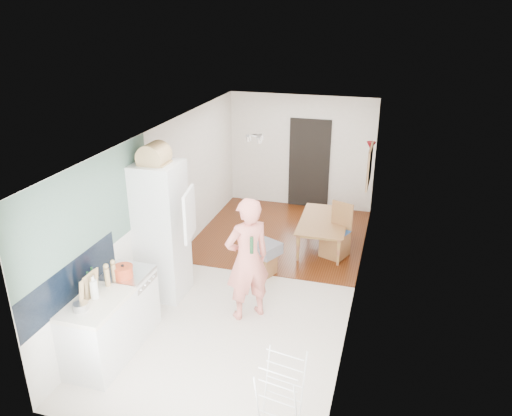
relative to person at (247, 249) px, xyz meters
The scene contains 32 objects.
room_shell 1.03m from the person, 98.98° to the left, with size 3.20×7.00×2.50m, color white, non-canonical shape.
floor 1.49m from the person, 98.98° to the left, with size 3.20×7.00×0.01m, color beige.
wood_floor_overlay 3.06m from the person, 93.19° to the left, with size 3.20×3.30×0.01m, color #572610.
sage_wall_panel 2.15m from the person, 150.44° to the right, with size 0.02×3.00×1.30m, color slate.
tile_splashback 2.33m from the person, 138.52° to the right, with size 0.02×1.90×0.50m, color black.
doorway_recess 4.49m from the person, 89.48° to the left, with size 0.90×0.04×2.00m, color black.
base_cabinet 2.22m from the person, 133.42° to the right, with size 0.60×0.90×0.86m, color silver.
worktop 2.13m from the person, 133.42° to the right, with size 0.62×0.92×0.06m, color white.
range_cooker 1.78m from the person, 151.51° to the right, with size 0.60×0.60×0.88m, color silver.
cooker_top 1.67m from the person, 151.51° to the right, with size 0.60×0.60×0.04m, color silver.
fridge_housing 1.45m from the person, behind, with size 0.66×0.66×2.15m, color silver.
fridge_door 0.94m from the person, behind, with size 0.56×0.04×0.70m, color silver.
fridge_interior 1.23m from the person, 168.49° to the left, with size 0.02×0.52×0.66m, color white.
pinboard 3.27m from the person, 63.96° to the left, with size 0.03×0.90×0.70m, color tan.
pinboard_frame 3.26m from the person, 64.20° to the left, with size 0.01×0.94×0.74m, color olive.
wall_sconce 3.87m from the person, 68.79° to the left, with size 0.18×0.18×0.16m, color maroon.
person is the anchor object (origin of this frame).
dining_table 2.80m from the person, 74.24° to the left, with size 1.32×0.74×0.46m, color olive.
dining_chair 2.49m from the person, 66.55° to the left, with size 0.42×0.42×0.99m, color olive, non-canonical shape.
stool 1.54m from the person, 93.30° to the left, with size 0.29×0.29×0.39m, color olive, non-canonical shape.
grey_drape 1.38m from the person, 93.25° to the left, with size 0.43×0.43×0.19m, color slate.
drying_rack 2.22m from the person, 63.33° to the right, with size 0.43×0.39×0.84m, color silver, non-canonical shape.
bread_bin 1.86m from the person, behind, with size 0.41×0.39×0.22m, color tan, non-canonical shape.
red_casserole 1.70m from the person, 147.42° to the right, with size 0.26×0.26×0.15m, color #CE4422.
steel_pan 2.31m from the person, 131.08° to the right, with size 0.18×0.18×0.09m, color silver.
held_bottle 0.27m from the person, 57.08° to the right, with size 0.05×0.05×0.24m, color #193F21.
bottle_a 2.14m from the person, 137.60° to the right, with size 0.06×0.06×0.27m, color #193F21.
bottle_b 2.08m from the person, 140.99° to the right, with size 0.06×0.06×0.26m, color #193F21.
bottle_c 2.10m from the person, 135.63° to the right, with size 0.10×0.10×0.25m, color silver.
pepper_mill_front 1.90m from the person, 142.32° to the right, with size 0.07×0.07×0.24m, color tan.
pepper_mill_back 1.81m from the person, 146.08° to the right, with size 0.06×0.06×0.23m, color tan.
chopping_boards 2.16m from the person, 135.04° to the right, with size 0.04×0.27×0.37m, color tan, non-canonical shape.
Camera 1 is at (2.01, -6.95, 4.25)m, focal length 35.00 mm.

